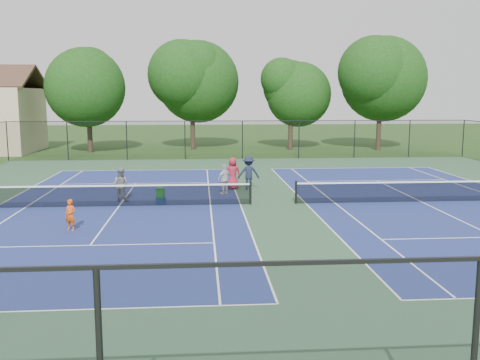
{
  "coord_description": "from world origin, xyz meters",
  "views": [
    {
      "loc": [
        -3.31,
        -23.89,
        4.91
      ],
      "look_at": [
        -1.61,
        -1.0,
        1.3
      ],
      "focal_mm": 40.0,
      "sensor_mm": 36.0,
      "label": 1
    }
  ],
  "objects": [
    {
      "name": "bystander_b",
      "position": [
        -0.79,
        3.91,
        0.9
      ],
      "size": [
        1.2,
        0.73,
        1.79
      ],
      "primitive_type": "imported",
      "rotation": [
        0.0,
        0.0,
        3.2
      ],
      "color": "#171E32",
      "rests_on": "ground"
    },
    {
      "name": "tennis_court_left",
      "position": [
        -7.0,
        0.0,
        0.1
      ],
      "size": [
        12.0,
        23.83,
        1.07
      ],
      "color": "navy",
      "rests_on": "ground"
    },
    {
      "name": "ball_hopper",
      "position": [
        -5.17,
        0.4,
        0.54
      ],
      "size": [
        0.38,
        0.33,
        0.42
      ],
      "primitive_type": "cube",
      "rotation": [
        0.0,
        0.0,
        -0.18
      ],
      "color": "green",
      "rests_on": "ball_crate"
    },
    {
      "name": "bystander_a",
      "position": [
        -2.11,
        2.75,
        0.76
      ],
      "size": [
        0.93,
        0.85,
        1.52
      ],
      "primitive_type": "imported",
      "rotation": [
        0.0,
        0.0,
        3.83
      ],
      "color": "silver",
      "rests_on": "ground"
    },
    {
      "name": "child_player",
      "position": [
        -8.11,
        -4.29,
        0.59
      ],
      "size": [
        0.5,
        0.42,
        1.17
      ],
      "primitive_type": "imported",
      "rotation": [
        0.0,
        0.0,
        -0.38
      ],
      "color": "#DA4E0E",
      "rests_on": "ground"
    },
    {
      "name": "ground",
      "position": [
        0.0,
        0.0,
        0.0
      ],
      "size": [
        140.0,
        140.0,
        0.0
      ],
      "primitive_type": "plane",
      "color": "#234716",
      "rests_on": "ground"
    },
    {
      "name": "tree_back_c",
      "position": [
        5.0,
        25.0,
        5.48
      ],
      "size": [
        6.0,
        6.0,
        8.4
      ],
      "color": "#2D2116",
      "rests_on": "ground"
    },
    {
      "name": "tree_back_a",
      "position": [
        -13.0,
        24.0,
        6.04
      ],
      "size": [
        6.8,
        6.8,
        9.15
      ],
      "color": "#2D2116",
      "rests_on": "ground"
    },
    {
      "name": "bystander_c",
      "position": [
        -1.61,
        4.11,
        0.86
      ],
      "size": [
        0.89,
        0.64,
        1.71
      ],
      "primitive_type": "imported",
      "rotation": [
        0.0,
        0.0,
        3.26
      ],
      "color": "maroon",
      "rests_on": "ground"
    },
    {
      "name": "tree_back_d",
      "position": [
        13.0,
        24.0,
        6.82
      ],
      "size": [
        7.8,
        7.8,
        10.37
      ],
      "color": "#2D2116",
      "rests_on": "ground"
    },
    {
      "name": "instructor",
      "position": [
        -7.06,
        1.19,
        0.8
      ],
      "size": [
        0.94,
        0.83,
        1.6
      ],
      "primitive_type": "imported",
      "rotation": [
        0.0,
        0.0,
        2.8
      ],
      "color": "gray",
      "rests_on": "ground"
    },
    {
      "name": "tennis_court_right",
      "position": [
        7.0,
        0.0,
        0.1
      ],
      "size": [
        12.0,
        23.83,
        1.07
      ],
      "color": "navy",
      "rests_on": "ground"
    },
    {
      "name": "court_pad",
      "position": [
        0.0,
        0.0,
        0.0
      ],
      "size": [
        36.0,
        36.0,
        0.01
      ],
      "primitive_type": "cube",
      "color": "#315739",
      "rests_on": "ground"
    },
    {
      "name": "ball_crate",
      "position": [
        -5.17,
        0.4,
        0.16
      ],
      "size": [
        0.44,
        0.34,
        0.33
      ],
      "primitive_type": "cube",
      "rotation": [
        0.0,
        0.0,
        -0.14
      ],
      "color": "navy",
      "rests_on": "ground"
    },
    {
      "name": "perimeter_fence",
      "position": [
        0.0,
        0.0,
        1.6
      ],
      "size": [
        36.08,
        36.08,
        3.02
      ],
      "color": "black",
      "rests_on": "ground"
    },
    {
      "name": "tree_back_b",
      "position": [
        -4.0,
        26.0,
        6.6
      ],
      "size": [
        7.6,
        7.6,
        10.03
      ],
      "color": "#2D2116",
      "rests_on": "ground"
    }
  ]
}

